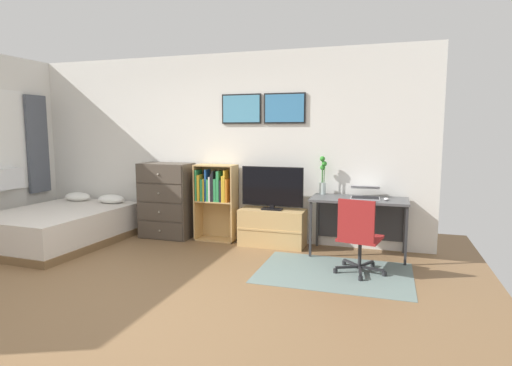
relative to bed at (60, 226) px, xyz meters
The scene contains 13 objects.
ground_plane 2.46m from the bed, 34.58° to the right, with size 7.20×7.20×0.00m, color brown.
wall_back_with_posters 2.53m from the bed, 27.30° to the left, with size 6.12×0.09×2.70m.
area_rug 3.90m from the bed, ahead, with size 1.70×1.20×0.01m, color slate.
bed is the anchor object (origin of this frame).
dresser 1.53m from the bed, 30.95° to the left, with size 0.77×0.46×1.12m.
bookshelf 2.24m from the bed, 21.99° to the left, with size 0.60×0.30×1.11m.
tv_stand 3.03m from the bed, 15.00° to the left, with size 0.91×0.41×0.51m.
television 3.07m from the bed, 14.59° to the left, with size 0.86×0.16×0.59m.
desk 4.18m from the bed, 10.62° to the left, with size 1.20×0.59×0.74m.
office_chair 4.15m from the bed, ahead, with size 0.58×0.57×0.86m.
laptop 4.27m from the bed, 10.41° to the left, with size 0.38×0.41×0.16m.
computer_mouse 4.50m from the bed, ahead, with size 0.06×0.10×0.03m, color silver.
bamboo_vase 3.77m from the bed, 14.07° to the left, with size 0.10×0.10×0.52m.
Camera 1 is at (2.42, -3.34, 1.60)m, focal length 29.39 mm.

